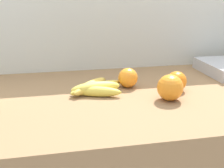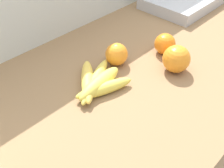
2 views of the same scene
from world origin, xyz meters
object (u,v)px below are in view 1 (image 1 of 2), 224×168
at_px(orange_center, 170,88).
at_px(orange_front, 128,78).
at_px(banana_bunch, 95,88).
at_px(orange_back_right, 177,81).

distance_m(orange_center, orange_front, 0.18).
xyz_separation_m(banana_bunch, orange_back_right, (0.28, -0.03, 0.02)).
bearing_deg(orange_back_right, orange_center, -126.35).
relative_size(banana_bunch, orange_center, 2.42).
height_order(banana_bunch, orange_back_right, orange_back_right).
height_order(banana_bunch, orange_front, orange_front).
xyz_separation_m(orange_center, orange_front, (-0.10, 0.15, -0.01)).
height_order(orange_center, orange_front, orange_center).
bearing_deg(banana_bunch, orange_back_right, -6.73).
height_order(banana_bunch, orange_center, orange_center).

